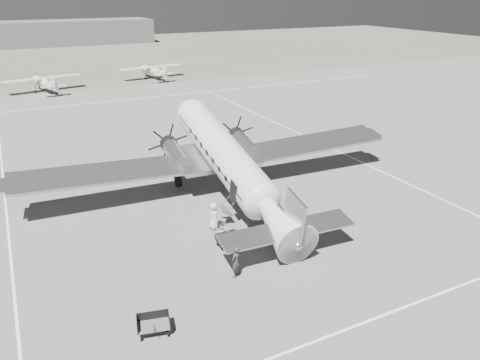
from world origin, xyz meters
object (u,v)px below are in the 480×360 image
light_plane_left (44,84)px  ramp_agent (224,230)px  ground_crew (236,262)px  dc3_airliner (228,161)px  light_plane_right (153,72)px  baggage_cart_near (228,240)px  baggage_cart_far (154,325)px  passenger (214,216)px  hangar_main (77,32)px

light_plane_left → ramp_agent: (5.21, -54.89, -0.42)m
light_plane_left → ground_crew: light_plane_left is taller
dc3_airliner → light_plane_right: size_ratio=2.65×
baggage_cart_near → ground_crew: (-1.05, -3.24, 0.52)m
baggage_cart_near → ramp_agent: ramp_agent is taller
dc3_airliner → light_plane_right: dc3_airliner is taller
baggage_cart_far → passenger: size_ratio=0.86×
light_plane_right → baggage_cart_far: (-19.88, -64.69, -0.77)m
dc3_airliner → ramp_agent: dc3_airliner is taller
dc3_airliner → ramp_agent: (-3.15, -5.98, -2.16)m
light_plane_left → baggage_cart_far: bearing=-103.3°
baggage_cart_far → ramp_agent: bearing=56.7°
light_plane_right → baggage_cart_near: (-13.31, -59.00, -0.81)m
passenger → ground_crew: bearing=173.2°
dc3_airliner → ground_crew: dc3_airliner is taller
light_plane_left → baggage_cart_near: light_plane_left is taller
light_plane_right → baggage_cart_far: size_ratio=7.31×
baggage_cart_near → ground_crew: ground_crew is taller
ground_crew → light_plane_left: bearing=-117.5°
dc3_airliner → ramp_agent: size_ratio=19.08×
hangar_main → dc3_airliner: 118.03m
light_plane_left → baggage_cart_near: size_ratio=8.08×
baggage_cart_far → ramp_agent: size_ratio=0.99×
ground_crew → baggage_cart_near: bearing=-139.6°
hangar_main → ground_crew: 128.21m
ramp_agent → passenger: passenger is taller
light_plane_right → baggage_cart_near: 60.49m
light_plane_left → ramp_agent: bearing=-96.5°
ground_crew → hangar_main: bearing=-126.8°
light_plane_right → baggage_cart_near: bearing=-111.2°
light_plane_left → ramp_agent: size_ratio=7.32×
light_plane_right → passenger: size_ratio=6.26×
hangar_main → baggage_cart_near: 124.90m
ramp_agent → hangar_main: bearing=15.9°
dc3_airliner → baggage_cart_near: bearing=-112.6°
ground_crew → passenger: size_ratio=1.00×
light_plane_left → baggage_cart_far: 61.25m
ramp_agent → light_plane_left: bearing=26.3°
light_plane_right → baggage_cart_near: size_ratio=7.96×
baggage_cart_far → ramp_agent: ramp_agent is taller
light_plane_right → baggage_cart_far: bearing=-115.6°
light_plane_right → ramp_agent: size_ratio=7.21×
baggage_cart_near → hangar_main: bearing=83.8°
light_plane_right → ground_crew: bearing=-111.5°
light_plane_left → baggage_cart_near: (5.18, -55.53, -0.82)m
baggage_cart_near → dc3_airliner: bearing=63.0°
baggage_cart_near → ramp_agent: size_ratio=0.91×
hangar_main → baggage_cart_far: 131.28m
hangar_main → baggage_cart_far: size_ratio=26.04×
dc3_airliner → light_plane_left: 49.65m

